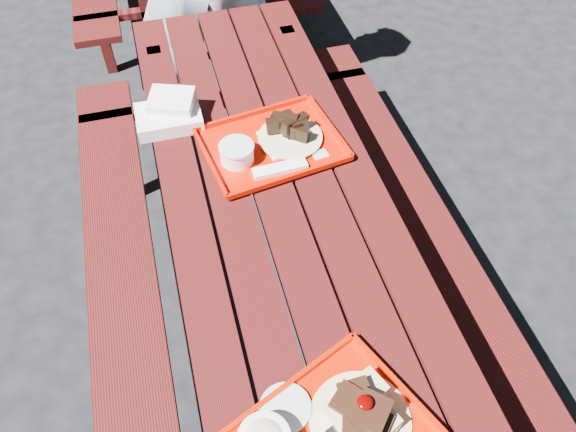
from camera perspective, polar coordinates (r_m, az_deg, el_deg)
name	(u,v)px	position (r m, az deg, el deg)	size (l,w,h in m)	color
ground	(279,310)	(2.50, -0.92, -9.49)	(60.00, 60.00, 0.00)	black
picnic_table_near	(277,231)	(2.03, -1.12, -1.53)	(1.41, 2.40, 0.75)	#470F0D
far_tray	(270,145)	(2.03, -1.83, 7.26)	(0.53, 0.44, 0.08)	red
white_cloth	(170,113)	(2.17, -11.93, 10.20)	(0.24, 0.21, 0.10)	white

